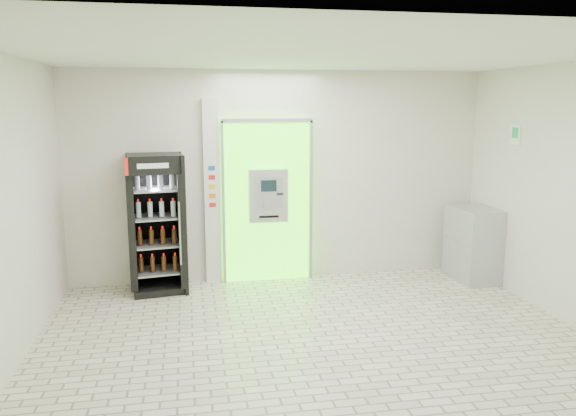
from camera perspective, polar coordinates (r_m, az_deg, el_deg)
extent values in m
plane|color=beige|center=(6.13, 3.18, -13.84)|extent=(6.00, 6.00, 0.00)
plane|color=silver|center=(8.10, -0.82, 3.25)|extent=(6.00, 0.00, 6.00)
plane|color=silver|center=(3.37, 13.45, -7.49)|extent=(6.00, 0.00, 6.00)
plane|color=silver|center=(5.77, -27.03, -0.87)|extent=(0.00, 5.00, 5.00)
plane|color=white|center=(5.60, 3.51, 15.37)|extent=(6.00, 6.00, 0.00)
cube|color=#43EB13|center=(8.05, -2.14, 0.68)|extent=(1.20, 0.12, 2.30)
cube|color=gray|center=(7.87, -2.12, 8.88)|extent=(1.28, 0.04, 0.06)
cube|color=gray|center=(7.92, -6.58, 0.45)|extent=(0.04, 0.04, 2.30)
cube|color=gray|center=(8.09, 2.35, 0.73)|extent=(0.04, 0.04, 2.30)
cube|color=black|center=(8.15, -1.35, -3.87)|extent=(0.62, 0.01, 0.67)
cube|color=black|center=(7.86, -4.59, 6.51)|extent=(0.22, 0.01, 0.18)
cube|color=#AAADB1|center=(7.93, -2.03, 1.26)|extent=(0.55, 0.12, 0.75)
cube|color=black|center=(7.84, -1.97, 2.27)|extent=(0.22, 0.01, 0.16)
cube|color=gray|center=(7.89, -1.95, 0.25)|extent=(0.16, 0.01, 0.12)
cube|color=black|center=(7.88, -0.81, 1.43)|extent=(0.09, 0.01, 0.02)
cube|color=black|center=(7.92, -1.95, -0.89)|extent=(0.28, 0.01, 0.03)
cube|color=silver|center=(7.97, -7.72, 1.59)|extent=(0.22, 0.10, 2.60)
cube|color=#193FB2|center=(7.87, -7.76, 4.05)|extent=(0.09, 0.01, 0.06)
cube|color=red|center=(7.89, -7.74, 3.11)|extent=(0.09, 0.01, 0.06)
cube|color=yellow|center=(7.91, -7.72, 2.17)|extent=(0.09, 0.01, 0.06)
cube|color=orange|center=(7.93, -7.70, 1.24)|extent=(0.09, 0.01, 0.06)
cube|color=red|center=(7.95, -7.67, 0.32)|extent=(0.09, 0.01, 0.06)
cube|color=black|center=(7.77, -13.17, -1.55)|extent=(0.79, 0.73, 1.87)
cube|color=black|center=(8.06, -13.07, -1.12)|extent=(0.70, 0.15, 1.87)
cube|color=red|center=(7.33, -13.55, 4.19)|extent=(0.68, 0.11, 0.22)
cube|color=white|center=(7.33, -13.56, 4.18)|extent=(0.39, 0.06, 0.07)
cube|color=black|center=(8.00, -12.90, -7.80)|extent=(0.79, 0.73, 0.09)
cylinder|color=gray|center=(7.44, -10.93, -2.58)|extent=(0.03, 0.03, 0.84)
cube|color=gray|center=(7.93, -12.97, -6.19)|extent=(0.66, 0.63, 0.02)
cube|color=gray|center=(7.83, -13.09, -3.56)|extent=(0.66, 0.63, 0.02)
cube|color=gray|center=(7.75, -13.20, -0.87)|extent=(0.66, 0.63, 0.02)
cube|color=gray|center=(7.69, -13.32, 1.87)|extent=(0.66, 0.63, 0.02)
cube|color=#AAADB1|center=(8.56, 18.29, -3.49)|extent=(0.57, 0.82, 1.06)
cube|color=gray|center=(8.42, 16.71, -3.25)|extent=(0.04, 0.78, 0.01)
cube|color=white|center=(8.08, 22.12, 6.88)|extent=(0.02, 0.22, 0.26)
cube|color=#0C8644|center=(8.07, 22.07, 7.10)|extent=(0.00, 0.14, 0.14)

